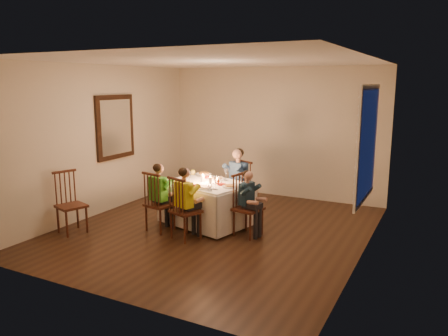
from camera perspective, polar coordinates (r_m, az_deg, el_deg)
The scene contains 26 objects.
ground at distance 6.98m, azimuth -1.13°, elevation -8.05°, with size 5.00×5.00×0.00m, color black.
wall_left at distance 7.98m, azimuth -15.54°, elevation 3.57°, with size 0.02×5.00×2.60m, color beige.
wall_right at distance 5.95m, azimuth 18.25°, elevation 0.95°, with size 0.02×5.00×2.60m, color beige.
wall_back at distance 8.93m, azimuth 6.54°, elevation 4.65°, with size 4.50×0.02×2.60m, color beige.
ceiling at distance 6.60m, azimuth -1.22°, elevation 13.79°, with size 5.00×5.00×0.00m, color white.
dining_table at distance 7.12m, azimuth -2.32°, elevation -3.48°, with size 1.54×1.27×0.67m.
chair_adult at distance 7.74m, azimuth 1.71°, elevation -6.11°, with size 0.39×0.37×0.95m, color #35140E, non-canonical shape.
chair_near_left at distance 7.02m, azimuth -8.27°, elevation -8.06°, with size 0.39×0.37×0.95m, color #35140E, non-canonical shape.
chair_near_right at distance 6.63m, azimuth -4.97°, elevation -9.15°, with size 0.39×0.37×0.95m, color #35140E, non-canonical shape.
chair_end at distance 6.74m, azimuth 3.14°, elevation -8.79°, with size 0.39×0.37×0.95m, color #35140E, non-canonical shape.
chair_extra at distance 7.24m, azimuth -19.09°, elevation -7.97°, with size 0.40×0.38×0.97m, color #35140E, non-canonical shape.
adult at distance 7.74m, azimuth 1.71°, elevation -6.11°, with size 0.42×0.38×1.18m, color #2F4E76, non-canonical shape.
child_green at distance 7.02m, azimuth -8.27°, elevation -8.06°, with size 0.36×0.33×1.07m, color green, non-canonical shape.
child_yellow at distance 6.63m, azimuth -4.97°, elevation -9.15°, with size 0.36×0.33×1.08m, color yellow, non-canonical shape.
child_teal at distance 6.74m, azimuth 3.14°, elevation -8.79°, with size 0.32×0.29×1.01m, color #182E3E, non-canonical shape.
setting_adult at distance 7.27m, azimuth -1.00°, elevation -1.45°, with size 0.26×0.26×0.02m, color white.
setting_green at distance 7.10m, azimuth -5.77°, elevation -1.82°, with size 0.26×0.26×0.02m, color white.
setting_yellow at distance 6.68m, azimuth -2.45°, elevation -2.59°, with size 0.26×0.26×0.02m, color white.
setting_teal at distance 6.76m, azimuth 0.84°, elevation -2.42°, with size 0.26×0.26×0.02m, color white.
candle_left at distance 7.11m, azimuth -2.79°, elevation -1.42°, with size 0.06×0.06×0.10m, color white.
candle_right at distance 7.00m, azimuth -1.80°, elevation -1.61°, with size 0.06×0.06×0.10m, color white.
squash at distance 7.67m, azimuth -4.09°, elevation -0.56°, with size 0.09×0.09×0.09m, color #FFE943.
orange_fruit at distance 6.97m, azimuth -0.90°, elevation -1.76°, with size 0.08×0.08×0.08m, color orange.
serving_bowl at distance 7.52m, azimuth -2.62°, elevation -0.91°, with size 0.22×0.22×0.06m, color white.
wall_mirror at distance 8.16m, azimuth -14.01°, elevation 5.21°, with size 0.06×0.95×1.15m.
window_blinds at distance 6.02m, azimuth 18.11°, elevation 3.01°, with size 0.07×1.34×1.54m.
Camera 1 is at (3.15, -5.79, 2.29)m, focal length 35.00 mm.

